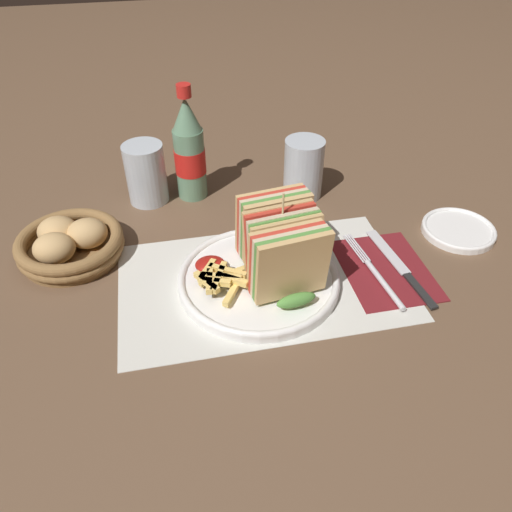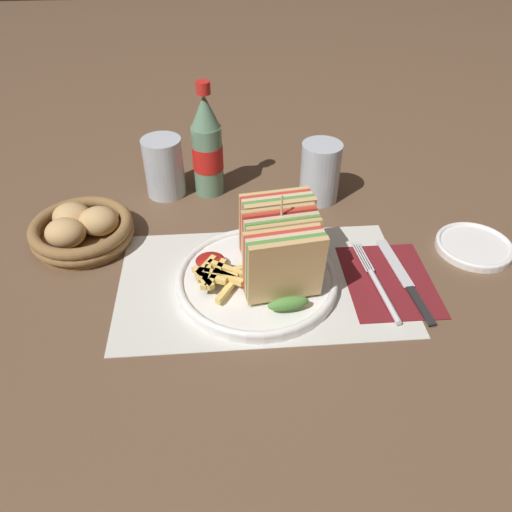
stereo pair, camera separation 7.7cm
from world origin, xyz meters
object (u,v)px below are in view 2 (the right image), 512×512
at_px(fork, 379,287).
at_px(glass_far, 164,170).
at_px(glass_near, 320,172).
at_px(club_sandwich, 280,247).
at_px(side_saucer, 474,246).
at_px(bread_basket, 81,229).
at_px(plate_main, 257,279).
at_px(coke_bottle_near, 207,148).
at_px(knife, 405,280).

bearing_deg(fork, glass_far, 131.82).
bearing_deg(glass_near, club_sandwich, -113.49).
bearing_deg(side_saucer, bread_basket, 173.69).
xyz_separation_m(glass_far, side_saucer, (0.53, -0.22, -0.04)).
xyz_separation_m(glass_far, bread_basket, (-0.13, -0.15, -0.02)).
xyz_separation_m(club_sandwich, glass_near, (0.10, 0.24, -0.02)).
xyz_separation_m(plate_main, coke_bottle_near, (-0.07, 0.28, 0.08)).
relative_size(fork, coke_bottle_near, 0.87).
xyz_separation_m(club_sandwich, bread_basket, (-0.33, 0.13, -0.05)).
distance_m(plate_main, coke_bottle_near, 0.30).
height_order(glass_near, glass_far, same).
distance_m(club_sandwich, bread_basket, 0.36).
bearing_deg(glass_near, fork, -80.02).
bearing_deg(club_sandwich, glass_near, 66.51).
distance_m(plate_main, knife, 0.23).
height_order(fork, knife, fork).
distance_m(glass_far, side_saucer, 0.58).
height_order(glass_far, bread_basket, glass_far).
height_order(knife, coke_bottle_near, coke_bottle_near).
relative_size(fork, glass_far, 1.66).
xyz_separation_m(bread_basket, side_saucer, (0.67, -0.07, -0.02)).
xyz_separation_m(glass_near, side_saucer, (0.24, -0.18, -0.05)).
bearing_deg(plate_main, fork, -9.52).
bearing_deg(coke_bottle_near, club_sandwich, -69.40).
height_order(coke_bottle_near, side_saucer, coke_bottle_near).
relative_size(bread_basket, side_saucer, 1.36).
distance_m(fork, knife, 0.05).
bearing_deg(knife, fork, -166.57).
bearing_deg(bread_basket, side_saucer, -6.31).
relative_size(club_sandwich, knife, 0.89).
xyz_separation_m(fork, knife, (0.05, 0.02, -0.00)).
relative_size(plate_main, side_saucer, 1.98).
xyz_separation_m(knife, coke_bottle_near, (-0.30, 0.30, 0.09)).
bearing_deg(plate_main, glass_far, 119.11).
distance_m(knife, glass_far, 0.49).
xyz_separation_m(coke_bottle_near, bread_basket, (-0.22, -0.15, -0.07)).
height_order(fork, side_saucer, same).
bearing_deg(plate_main, glass_near, 59.93).
bearing_deg(glass_near, plate_main, -120.07).
distance_m(knife, glass_near, 0.28).
xyz_separation_m(plate_main, knife, (0.23, -0.02, -0.00)).
relative_size(club_sandwich, glass_near, 1.56).
bearing_deg(bread_basket, glass_near, 13.97).
bearing_deg(side_saucer, glass_near, 142.66).
relative_size(plate_main, knife, 1.26).
height_order(club_sandwich, coke_bottle_near, coke_bottle_near).
distance_m(club_sandwich, knife, 0.21).
bearing_deg(glass_near, coke_bottle_near, 168.39).
relative_size(coke_bottle_near, glass_near, 1.91).
height_order(fork, glass_far, glass_far).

